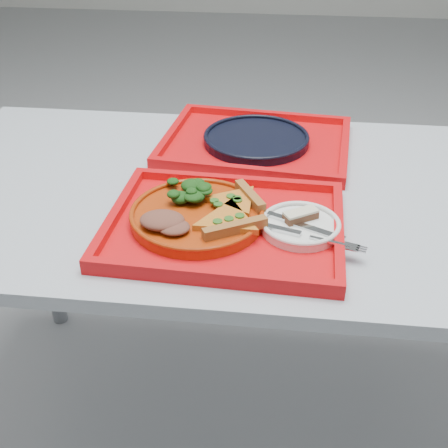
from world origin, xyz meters
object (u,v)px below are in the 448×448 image
Objects in this scene: tray_main at (225,228)px; tray_far at (256,145)px; navy_plate at (256,140)px; dinner_plate at (197,217)px; dessert_bar at (301,215)px.

tray_main is 1.00× the size of tray_far.
dinner_plate is at bearing -103.75° from navy_plate.
tray_main is 1.73× the size of dinner_plate.
dinner_plate reaches higher than tray_far.
tray_main is at bearing -95.35° from navy_plate.
dinner_plate is at bearing 171.94° from tray_main.
tray_far is at bearing 86.89° from tray_main.
dinner_plate is 0.20m from dessert_bar.
dinner_plate is at bearing -98.20° from tray_far.
dessert_bar is (0.14, 0.02, 0.03)m from tray_main.
dinner_plate reaches higher than navy_plate.
dessert_bar is (0.11, -0.36, 0.03)m from tray_far.
tray_main is 0.38m from tray_far.
tray_far is 0.38m from dessert_bar.
tray_far is 0.01m from navy_plate.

